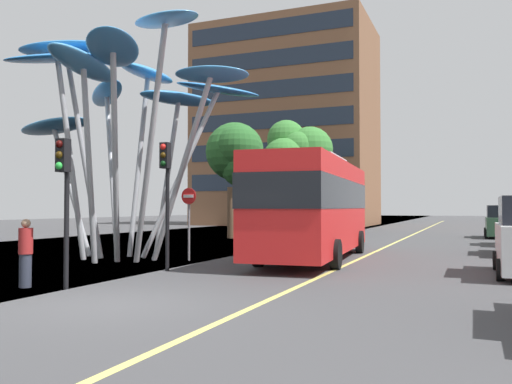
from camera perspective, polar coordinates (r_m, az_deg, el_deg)
The scene contains 12 objects.
ground at distance 11.84m, azimuth -18.01°, elevation -11.37°, with size 120.00×240.00×0.10m.
red_bus at distance 20.18m, azimuth 6.29°, elevation -1.22°, with size 3.42×11.00×3.87m.
leaf_sculpture at distance 21.83m, azimuth -13.89°, elevation 10.63°, with size 11.62×9.64×8.55m.
traffic_light_kerb_near at distance 13.62m, azimuth -19.87°, elevation 1.20°, with size 0.28×0.42×3.62m.
traffic_light_kerb_far at distance 16.74m, azimuth -9.62°, elevation 1.46°, with size 0.28×0.42×3.97m.
traffic_light_island_mid at distance 23.73m, azimuth -0.57°, elevation 0.06°, with size 0.28×0.42×3.69m.
car_far_side at distance 37.52m, azimuth 24.73°, elevation -3.00°, with size 1.94×4.52×2.08m.
tree_pavement_near at distance 34.62m, azimuth -2.02°, elevation 4.06°, with size 4.04×4.01×7.52m.
tree_pavement_far at distance 40.40m, azimuth 4.40°, elevation 4.21°, with size 5.05×5.15×8.66m.
pedestrian at distance 14.31m, azimuth -23.45°, elevation -6.01°, with size 0.34×0.34×1.68m.
no_entry_sign at distance 19.80m, azimuth -7.20°, elevation -2.18°, with size 0.60×0.12×2.68m.
backdrop_building at distance 60.73m, azimuth 3.40°, elevation 6.96°, with size 18.77×12.49×22.08m.
Camera 1 is at (6.89, -8.91, 1.97)m, focal length 37.35 mm.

